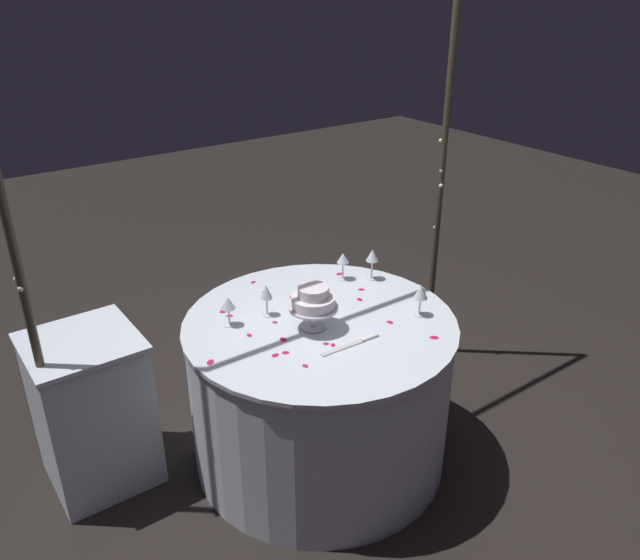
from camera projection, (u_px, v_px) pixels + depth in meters
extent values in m
plane|color=black|center=(320.00, 452.00, 3.20)|extent=(12.00, 12.00, 0.00)
cylinder|color=#473D2D|center=(16.00, 260.00, 2.35)|extent=(0.04, 0.04, 2.45)
cylinder|color=#473D2D|center=(442.00, 164.00, 3.53)|extent=(0.04, 0.04, 2.45)
sphere|color=#F9EAB2|center=(53.00, 416.00, 2.67)|extent=(0.02, 0.02, 0.02)
sphere|color=#F9EAB2|center=(441.00, 186.00, 3.57)|extent=(0.02, 0.02, 0.02)
sphere|color=#F9EAB2|center=(441.00, 141.00, 3.48)|extent=(0.02, 0.02, 0.02)
sphere|color=#F9EAB2|center=(16.00, 279.00, 2.39)|extent=(0.02, 0.02, 0.02)
sphere|color=#F9EAB2|center=(433.00, 267.00, 3.81)|extent=(0.02, 0.02, 0.02)
sphere|color=#F9EAB2|center=(435.00, 227.00, 3.70)|extent=(0.02, 0.02, 0.02)
sphere|color=#F9EAB2|center=(50.00, 410.00, 2.66)|extent=(0.02, 0.02, 0.02)
sphere|color=#F9EAB2|center=(452.00, 58.00, 3.29)|extent=(0.02, 0.02, 0.02)
sphere|color=#F9EAB2|center=(441.00, 171.00, 3.54)|extent=(0.02, 0.02, 0.02)
sphere|color=#F9EAB2|center=(21.00, 289.00, 2.39)|extent=(0.02, 0.02, 0.02)
cylinder|color=silver|center=(320.00, 392.00, 3.04)|extent=(1.23, 1.23, 0.75)
cylinder|color=silver|center=(320.00, 323.00, 2.87)|extent=(1.25, 1.25, 0.02)
cube|color=silver|center=(93.00, 412.00, 2.91)|extent=(0.46, 0.46, 0.73)
cube|color=silver|center=(80.00, 342.00, 2.74)|extent=(0.48, 0.48, 0.02)
cylinder|color=silver|center=(313.00, 327.00, 2.81)|extent=(0.11, 0.11, 0.01)
cylinder|color=silver|center=(313.00, 317.00, 2.79)|extent=(0.02, 0.02, 0.09)
cylinder|color=silver|center=(313.00, 308.00, 2.76)|extent=(0.22, 0.22, 0.01)
cylinder|color=white|center=(313.00, 302.00, 2.75)|extent=(0.19, 0.19, 0.05)
cylinder|color=white|center=(313.00, 292.00, 2.73)|extent=(0.14, 0.14, 0.05)
cylinder|color=silver|center=(419.00, 315.00, 2.92)|extent=(0.06, 0.06, 0.00)
cylinder|color=silver|center=(420.00, 306.00, 2.90)|extent=(0.01, 0.01, 0.08)
cone|color=silver|center=(421.00, 291.00, 2.86)|extent=(0.06, 0.06, 0.07)
cylinder|color=silver|center=(343.00, 278.00, 3.26)|extent=(0.06, 0.06, 0.00)
cylinder|color=silver|center=(343.00, 270.00, 3.24)|extent=(0.01, 0.01, 0.09)
cone|color=silver|center=(343.00, 258.00, 3.21)|extent=(0.06, 0.06, 0.05)
cylinder|color=silver|center=(230.00, 324.00, 2.83)|extent=(0.06, 0.06, 0.00)
cylinder|color=silver|center=(229.00, 316.00, 2.81)|extent=(0.01, 0.01, 0.08)
cone|color=silver|center=(228.00, 303.00, 2.78)|extent=(0.06, 0.06, 0.05)
cylinder|color=silver|center=(371.00, 278.00, 3.26)|extent=(0.06, 0.06, 0.00)
cylinder|color=silver|center=(372.00, 269.00, 3.24)|extent=(0.01, 0.01, 0.10)
cone|color=silver|center=(372.00, 255.00, 3.20)|extent=(0.07, 0.07, 0.06)
cylinder|color=silver|center=(267.00, 314.00, 2.92)|extent=(0.06, 0.06, 0.00)
cylinder|color=silver|center=(267.00, 306.00, 2.90)|extent=(0.01, 0.01, 0.08)
cone|color=silver|center=(266.00, 292.00, 2.86)|extent=(0.05, 0.05, 0.07)
cube|color=silver|center=(343.00, 348.00, 2.66)|extent=(0.22, 0.03, 0.01)
cube|color=white|center=(369.00, 337.00, 2.72)|extent=(0.09, 0.02, 0.01)
ellipsoid|color=#C61951|center=(283.00, 339.00, 2.72)|extent=(0.03, 0.04, 0.00)
ellipsoid|color=#C61951|center=(269.00, 295.00, 3.09)|extent=(0.04, 0.04, 0.00)
ellipsoid|color=#C61951|center=(305.00, 366.00, 2.53)|extent=(0.03, 0.03, 0.00)
ellipsoid|color=#C61951|center=(360.00, 299.00, 3.05)|extent=(0.03, 0.04, 0.00)
ellipsoid|color=#C61951|center=(275.00, 322.00, 2.85)|extent=(0.03, 0.03, 0.00)
ellipsoid|color=#C61951|center=(249.00, 335.00, 2.75)|extent=(0.03, 0.03, 0.00)
ellipsoid|color=#C61951|center=(210.00, 362.00, 2.56)|extent=(0.05, 0.05, 0.00)
ellipsoid|color=#C61951|center=(275.00, 355.00, 2.61)|extent=(0.03, 0.02, 0.00)
ellipsoid|color=#C61951|center=(253.00, 282.00, 3.22)|extent=(0.03, 0.03, 0.00)
ellipsoid|color=#C61951|center=(390.00, 322.00, 2.85)|extent=(0.03, 0.04, 0.00)
ellipsoid|color=#C61951|center=(326.00, 344.00, 2.69)|extent=(0.03, 0.03, 0.00)
ellipsoid|color=#C61951|center=(434.00, 337.00, 2.73)|extent=(0.05, 0.04, 0.00)
ellipsoid|color=#C61951|center=(339.00, 274.00, 3.31)|extent=(0.04, 0.03, 0.00)
ellipsoid|color=#C61951|center=(265.00, 292.00, 3.12)|extent=(0.04, 0.04, 0.00)
ellipsoid|color=#C61951|center=(286.00, 353.00, 2.62)|extent=(0.04, 0.03, 0.00)
ellipsoid|color=#C61951|center=(224.00, 311.00, 2.94)|extent=(0.04, 0.03, 0.00)
ellipsoid|color=#C61951|center=(333.00, 345.00, 2.68)|extent=(0.03, 0.03, 0.00)
ellipsoid|color=#C61951|center=(306.00, 291.00, 3.13)|extent=(0.04, 0.04, 0.00)
ellipsoid|color=#C61951|center=(361.00, 289.00, 3.15)|extent=(0.04, 0.04, 0.00)
ellipsoid|color=#C61951|center=(292.00, 297.00, 3.07)|extent=(0.04, 0.04, 0.00)
ellipsoid|color=#C61951|center=(230.00, 316.00, 2.90)|extent=(0.04, 0.03, 0.00)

